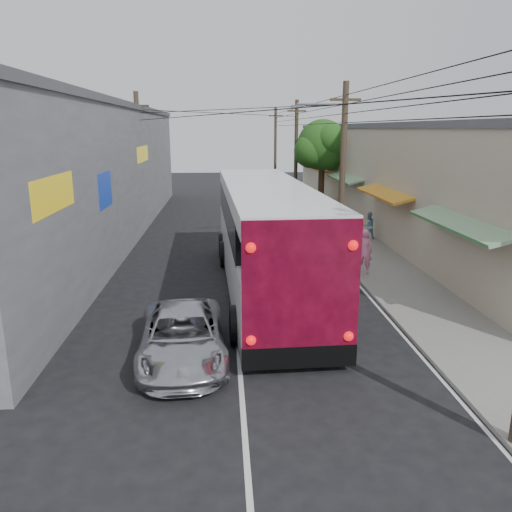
{
  "coord_description": "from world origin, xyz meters",
  "views": [
    {
      "loc": [
        -0.36,
        -10.05,
        5.96
      ],
      "look_at": [
        0.76,
        6.81,
        1.62
      ],
      "focal_mm": 35.0,
      "sensor_mm": 36.0,
      "label": 1
    }
  ],
  "objects_px": {
    "jeepney": "(182,336)",
    "pedestrian_far": "(368,226)",
    "coach_bus": "(265,236)",
    "parked_car_far": "(281,194)",
    "parked_suv": "(301,222)",
    "pedestrian_near": "(364,251)",
    "parked_car_mid": "(294,205)"
  },
  "relations": [
    {
      "from": "pedestrian_near",
      "to": "coach_bus",
      "type": "bearing_deg",
      "value": 43.3
    },
    {
      "from": "coach_bus",
      "to": "parked_car_far",
      "type": "height_order",
      "value": "coach_bus"
    },
    {
      "from": "parked_suv",
      "to": "parked_car_mid",
      "type": "distance_m",
      "value": 7.49
    },
    {
      "from": "pedestrian_far",
      "to": "parked_car_far",
      "type": "bearing_deg",
      "value": -85.85
    },
    {
      "from": "jeepney",
      "to": "parked_suv",
      "type": "height_order",
      "value": "parked_suv"
    },
    {
      "from": "parked_suv",
      "to": "pedestrian_far",
      "type": "height_order",
      "value": "parked_suv"
    },
    {
      "from": "parked_car_far",
      "to": "pedestrian_near",
      "type": "distance_m",
      "value": 21.48
    },
    {
      "from": "jeepney",
      "to": "pedestrian_far",
      "type": "xyz_separation_m",
      "value": [
        8.97,
        13.81,
        0.18
      ]
    },
    {
      "from": "jeepney",
      "to": "parked_car_far",
      "type": "relative_size",
      "value": 1.13
    },
    {
      "from": "jeepney",
      "to": "parked_car_far",
      "type": "distance_m",
      "value": 29.34
    },
    {
      "from": "coach_bus",
      "to": "jeepney",
      "type": "height_order",
      "value": "coach_bus"
    },
    {
      "from": "jeepney",
      "to": "parked_car_far",
      "type": "height_order",
      "value": "parked_car_far"
    },
    {
      "from": "pedestrian_near",
      "to": "pedestrian_far",
      "type": "bearing_deg",
      "value": -83.03
    },
    {
      "from": "parked_suv",
      "to": "pedestrian_near",
      "type": "height_order",
      "value": "pedestrian_near"
    },
    {
      "from": "coach_bus",
      "to": "pedestrian_far",
      "type": "height_order",
      "value": "coach_bus"
    },
    {
      "from": "coach_bus",
      "to": "pedestrian_near",
      "type": "height_order",
      "value": "coach_bus"
    },
    {
      "from": "parked_car_far",
      "to": "parked_car_mid",
      "type": "bearing_deg",
      "value": -83.6
    },
    {
      "from": "pedestrian_far",
      "to": "parked_suv",
      "type": "bearing_deg",
      "value": -21.11
    },
    {
      "from": "parked_car_mid",
      "to": "parked_car_far",
      "type": "bearing_deg",
      "value": 97.52
    },
    {
      "from": "coach_bus",
      "to": "pedestrian_near",
      "type": "distance_m",
      "value": 4.55
    },
    {
      "from": "coach_bus",
      "to": "pedestrian_far",
      "type": "xyz_separation_m",
      "value": [
        6.29,
        7.95,
        -1.22
      ]
    },
    {
      "from": "coach_bus",
      "to": "jeepney",
      "type": "xyz_separation_m",
      "value": [
        -2.68,
        -5.86,
        -1.4
      ]
    },
    {
      "from": "parked_suv",
      "to": "coach_bus",
      "type": "bearing_deg",
      "value": -104.89
    },
    {
      "from": "jeepney",
      "to": "pedestrian_near",
      "type": "relative_size",
      "value": 2.57
    },
    {
      "from": "jeepney",
      "to": "parked_car_far",
      "type": "bearing_deg",
      "value": 74.44
    },
    {
      "from": "pedestrian_near",
      "to": "pedestrian_far",
      "type": "relative_size",
      "value": 1.28
    },
    {
      "from": "parked_car_mid",
      "to": "parked_suv",
      "type": "bearing_deg",
      "value": -89.01
    },
    {
      "from": "parked_suv",
      "to": "parked_car_far",
      "type": "relative_size",
      "value": 1.5
    },
    {
      "from": "parked_suv",
      "to": "pedestrian_near",
      "type": "xyz_separation_m",
      "value": [
        1.46,
        -7.4,
        0.13
      ]
    },
    {
      "from": "parked_car_far",
      "to": "pedestrian_near",
      "type": "xyz_separation_m",
      "value": [
        0.97,
        -21.46,
        0.35
      ]
    },
    {
      "from": "pedestrian_near",
      "to": "parked_car_mid",
      "type": "bearing_deg",
      "value": -62.25
    },
    {
      "from": "parked_suv",
      "to": "jeepney",
      "type": "bearing_deg",
      "value": -107.89
    }
  ]
}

